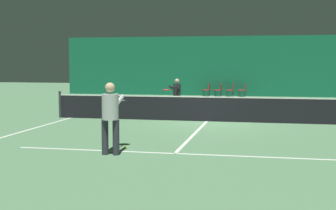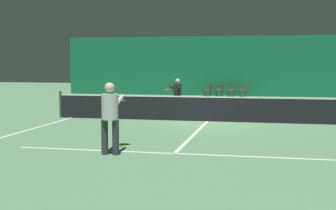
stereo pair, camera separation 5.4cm
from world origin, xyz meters
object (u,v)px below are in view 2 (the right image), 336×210
at_px(player_far, 177,93).
at_px(tennis_ball, 126,147).
at_px(courtside_chair_0, 209,89).
at_px(tennis_net, 207,108).
at_px(player_near, 110,113).
at_px(courtside_chair_2, 232,89).
at_px(courtside_chair_3, 244,89).
at_px(courtside_chair_1, 220,89).

bearing_deg(player_far, tennis_ball, 20.42).
height_order(courtside_chair_0, tennis_ball, courtside_chair_0).
bearing_deg(tennis_ball, tennis_net, 77.17).
distance_m(player_far, courtside_chair_0, 10.33).
xyz_separation_m(player_near, courtside_chair_2, (1.46, 19.99, -0.53)).
xyz_separation_m(tennis_net, tennis_ball, (-1.37, -6.00, -0.48)).
distance_m(player_near, courtside_chair_0, 19.99).
bearing_deg(tennis_ball, player_near, -98.73).
height_order(player_near, courtside_chair_2, player_near).
bearing_deg(tennis_ball, courtside_chair_2, 86.01).
height_order(player_near, tennis_ball, player_near).
distance_m(player_near, player_far, 9.67).
distance_m(courtside_chair_2, tennis_ball, 19.22).
relative_size(courtside_chair_0, courtside_chair_3, 1.00).
relative_size(tennis_net, courtside_chair_1, 14.29).
xyz_separation_m(player_far, courtside_chair_0, (0.14, 10.32, -0.39)).
height_order(courtside_chair_0, courtside_chair_1, same).
height_order(courtside_chair_0, courtside_chair_3, same).
bearing_deg(courtside_chair_3, player_near, -6.38).
distance_m(player_near, courtside_chair_2, 20.05).
bearing_deg(tennis_ball, courtside_chair_0, 90.63).
bearing_deg(player_far, courtside_chair_2, -171.07).
relative_size(courtside_chair_0, courtside_chair_1, 1.00).
distance_m(tennis_net, player_near, 7.00).
xyz_separation_m(courtside_chair_0, tennis_ball, (0.21, -19.17, -0.45)).
height_order(player_far, courtside_chair_2, player_far).
bearing_deg(tennis_net, courtside_chair_0, 96.83).
relative_size(player_far, tennis_ball, 22.71).
bearing_deg(courtside_chair_0, player_far, -0.75).
height_order(courtside_chair_2, courtside_chair_3, same).
bearing_deg(tennis_net, player_far, 121.02).
distance_m(tennis_net, courtside_chair_0, 13.26).
distance_m(player_far, courtside_chair_3, 10.61).
bearing_deg(tennis_net, player_near, -102.34).
relative_size(courtside_chair_0, courtside_chair_2, 1.00).
distance_m(courtside_chair_1, tennis_ball, 19.18).
bearing_deg(tennis_ball, courtside_chair_3, 83.72).
distance_m(tennis_net, player_far, 3.34).
bearing_deg(player_near, player_far, -1.53).
bearing_deg(courtside_chair_3, player_far, -13.38).
height_order(player_near, courtside_chair_3, player_near).
height_order(tennis_net, courtside_chair_1, tennis_net).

